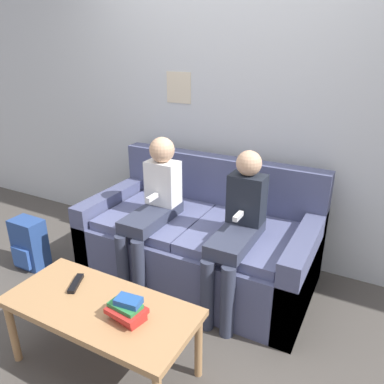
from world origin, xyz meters
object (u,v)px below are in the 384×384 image
Objects in this scene: person_left at (153,205)px; backpack at (29,244)px; person_right at (238,227)px; couch at (200,242)px; tv_remote at (76,283)px; coffee_table at (100,312)px.

person_left is 2.63× the size of backpack.
person_right reaches higher than backpack.
couch is 1.57× the size of person_right.
person_left is at bearing 18.69° from backpack.
tv_remote is 0.40× the size of backpack.
person_right is 1.76m from backpack.
couch is 0.49m from person_left.
backpack is at bearing -168.68° from person_right.
person_right is 2.61× the size of backpack.
coffee_table is at bearing -23.23° from backpack.
coffee_table reaches higher than backpack.
coffee_table is at bearing -75.38° from person_left.
person_right is 6.44× the size of tv_remote.
person_left reaches higher than coffee_table.
backpack is at bearing 156.77° from coffee_table.
person_left reaches higher than person_right.
person_left is at bearing 179.53° from person_right.
couch is at bearing 86.93° from coffee_table.
coffee_table is at bearing -116.97° from person_right.
person_left is at bearing 64.36° from tv_remote.
couch reaches higher than backpack.
person_left is at bearing 104.62° from coffee_table.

